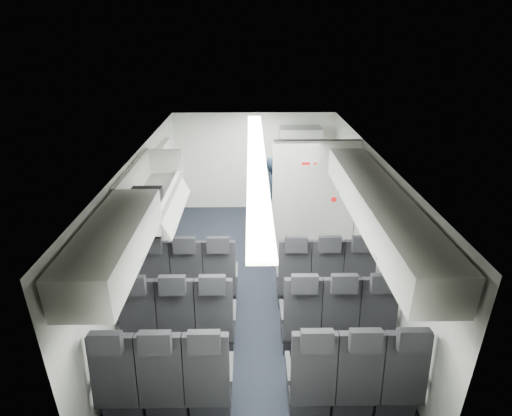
{
  "coord_description": "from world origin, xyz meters",
  "views": [
    {
      "loc": [
        -0.08,
        -5.35,
        3.76
      ],
      "look_at": [
        0.0,
        0.4,
        1.15
      ],
      "focal_mm": 28.0,
      "sensor_mm": 36.0,
      "label": 1
    }
  ],
  "objects_px": {
    "galley_unit": "(299,172)",
    "seat_row_front": "(257,281)",
    "flight_attendant": "(275,197)",
    "boarding_door": "(167,193)",
    "seat_row_rear": "(260,382)",
    "carry_on_bag": "(146,198)",
    "seat_row_mid": "(258,323)"
  },
  "relations": [
    {
      "from": "galley_unit",
      "to": "seat_row_front",
      "type": "bearing_deg",
      "value": -106.28
    },
    {
      "from": "flight_attendant",
      "to": "galley_unit",
      "type": "bearing_deg",
      "value": -31.35
    },
    {
      "from": "boarding_door",
      "to": "seat_row_rear",
      "type": "bearing_deg",
      "value": -67.13
    },
    {
      "from": "galley_unit",
      "to": "boarding_door",
      "type": "xyz_separation_m",
      "value": [
        -2.59,
        -1.17,
        0.0
      ]
    },
    {
      "from": "seat_row_front",
      "to": "carry_on_bag",
      "type": "distance_m",
      "value": 1.98
    },
    {
      "from": "flight_attendant",
      "to": "carry_on_bag",
      "type": "distance_m",
      "value": 3.12
    },
    {
      "from": "boarding_door",
      "to": "carry_on_bag",
      "type": "xyz_separation_m",
      "value": [
        0.23,
        -2.21,
        0.83
      ]
    },
    {
      "from": "seat_row_mid",
      "to": "galley_unit",
      "type": "distance_m",
      "value": 4.3
    },
    {
      "from": "seat_row_rear",
      "to": "carry_on_bag",
      "type": "distance_m",
      "value": 2.59
    },
    {
      "from": "galley_unit",
      "to": "flight_attendant",
      "type": "distance_m",
      "value": 1.18
    },
    {
      "from": "galley_unit",
      "to": "boarding_door",
      "type": "distance_m",
      "value": 2.84
    },
    {
      "from": "seat_row_front",
      "to": "flight_attendant",
      "type": "distance_m",
      "value": 2.3
    },
    {
      "from": "seat_row_front",
      "to": "boarding_door",
      "type": "distance_m",
      "value": 2.71
    },
    {
      "from": "galley_unit",
      "to": "seat_row_rear",
      "type": "bearing_deg",
      "value": -100.65
    },
    {
      "from": "seat_row_mid",
      "to": "flight_attendant",
      "type": "distance_m",
      "value": 3.18
    },
    {
      "from": "galley_unit",
      "to": "boarding_door",
      "type": "bearing_deg",
      "value": -155.72
    },
    {
      "from": "flight_attendant",
      "to": "carry_on_bag",
      "type": "bearing_deg",
      "value": 140.9
    },
    {
      "from": "galley_unit",
      "to": "carry_on_bag",
      "type": "bearing_deg",
      "value": -124.94
    },
    {
      "from": "seat_row_front",
      "to": "seat_row_rear",
      "type": "distance_m",
      "value": 1.8
    },
    {
      "from": "seat_row_rear",
      "to": "flight_attendant",
      "type": "bearing_deg",
      "value": 84.69
    },
    {
      "from": "boarding_door",
      "to": "seat_row_front",
      "type": "bearing_deg",
      "value": -51.84
    },
    {
      "from": "seat_row_mid",
      "to": "galley_unit",
      "type": "relative_size",
      "value": 1.75
    },
    {
      "from": "seat_row_mid",
      "to": "carry_on_bag",
      "type": "height_order",
      "value": "carry_on_bag"
    },
    {
      "from": "seat_row_mid",
      "to": "galley_unit",
      "type": "xyz_separation_m",
      "value": [
        0.95,
        4.15,
        0.55
      ]
    },
    {
      "from": "seat_row_rear",
      "to": "flight_attendant",
      "type": "relative_size",
      "value": 2.09
    },
    {
      "from": "galley_unit",
      "to": "carry_on_bag",
      "type": "height_order",
      "value": "galley_unit"
    },
    {
      "from": "flight_attendant",
      "to": "boarding_door",
      "type": "bearing_deg",
      "value": 92.21
    },
    {
      "from": "seat_row_mid",
      "to": "seat_row_front",
      "type": "bearing_deg",
      "value": 90.0
    },
    {
      "from": "seat_row_mid",
      "to": "carry_on_bag",
      "type": "relative_size",
      "value": 8.86
    },
    {
      "from": "seat_row_rear",
      "to": "galley_unit",
      "type": "relative_size",
      "value": 1.75
    },
    {
      "from": "seat_row_front",
      "to": "seat_row_rear",
      "type": "bearing_deg",
      "value": -90.0
    },
    {
      "from": "seat_row_mid",
      "to": "galley_unit",
      "type": "bearing_deg",
      "value": 77.12
    }
  ]
}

